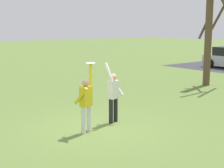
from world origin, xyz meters
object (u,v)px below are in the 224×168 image
at_px(person_catcher, 86,101).
at_px(frisbee_disc, 91,63).
at_px(bare_tree_tall, 210,38).
at_px(person_defender, 113,94).

bearing_deg(person_catcher, frisbee_disc, 0.00).
xyz_separation_m(person_catcher, frisbee_disc, (-0.06, 0.22, 1.11)).
distance_m(person_catcher, frisbee_disc, 1.13).
bearing_deg(bare_tree_tall, person_defender, -73.54).
height_order(person_catcher, person_defender, person_catcher).
relative_size(frisbee_disc, bare_tree_tall, 0.05).
bearing_deg(person_catcher, person_defender, 0.00).
xyz_separation_m(person_catcher, bare_tree_tall, (-2.85, 9.78, 1.54)).
bearing_deg(person_defender, frisbee_disc, 0.00).
bearing_deg(frisbee_disc, person_catcher, -75.00).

